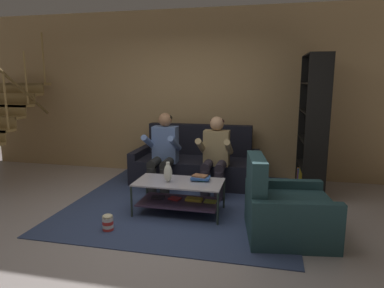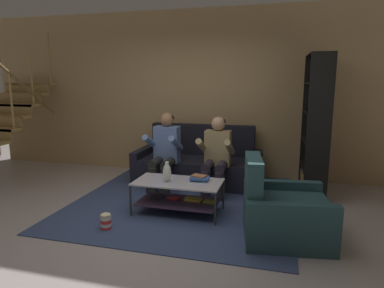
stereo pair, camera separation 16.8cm
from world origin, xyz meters
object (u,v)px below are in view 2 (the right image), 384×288
object	(u,v)px
couch	(199,164)
popcorn_tub	(106,221)
person_seated_left	(165,149)
coffee_table	(179,192)
vase	(167,172)
book_stack	(200,178)
bookshelf	(318,136)
person_seated_right	(216,153)
armchair	(282,213)

from	to	relation	value
couch	popcorn_tub	size ratio (longest dim) A/B	10.38
person_seated_left	coffee_table	bearing A→B (deg)	-60.63
vase	popcorn_tub	size ratio (longest dim) A/B	1.31
person_seated_left	vase	xyz separation A→B (m)	(0.35, -0.92, -0.10)
couch	book_stack	size ratio (longest dim) A/B	8.35
popcorn_tub	bookshelf	bearing A→B (deg)	39.46
coffee_table	bookshelf	size ratio (longest dim) A/B	0.54
vase	bookshelf	distance (m)	2.35
popcorn_tub	person_seated_right	bearing A→B (deg)	57.77
person_seated_left	couch	bearing A→B (deg)	52.47
book_stack	vase	bearing A→B (deg)	-157.73
person_seated_left	book_stack	bearing A→B (deg)	-45.80
vase	popcorn_tub	world-z (taller)	vase
couch	coffee_table	world-z (taller)	couch
book_stack	armchair	xyz separation A→B (m)	(1.05, -0.49, -0.18)
coffee_table	popcorn_tub	xyz separation A→B (m)	(-0.66, -0.70, -0.18)
armchair	vase	bearing A→B (deg)	167.00
armchair	coffee_table	bearing A→B (deg)	163.56
couch	bookshelf	xyz separation A→B (m)	(1.84, -0.10, 0.57)
couch	person_seated_left	bearing A→B (deg)	-127.53
couch	book_stack	world-z (taller)	couch
couch	book_stack	distance (m)	1.34
person_seated_left	person_seated_right	xyz separation A→B (m)	(0.81, -0.00, -0.02)
bookshelf	armchair	bearing A→B (deg)	-105.46
person_seated_right	coffee_table	distance (m)	0.98
person_seated_left	armchair	xyz separation A→B (m)	(1.78, -1.25, -0.37)
person_seated_right	vase	world-z (taller)	person_seated_right
vase	book_stack	world-z (taller)	vase
armchair	popcorn_tub	world-z (taller)	armchair
coffee_table	vase	size ratio (longest dim) A/B	4.30
couch	armchair	size ratio (longest dim) A/B	2.03
vase	popcorn_tub	bearing A→B (deg)	-128.92
person_seated_left	popcorn_tub	bearing A→B (deg)	-96.37
person_seated_right	vase	xyz separation A→B (m)	(-0.46, -0.91, -0.09)
book_stack	person_seated_left	bearing A→B (deg)	134.20
book_stack	bookshelf	bearing A→B (deg)	38.13
person_seated_right	bookshelf	distance (m)	1.52
coffee_table	bookshelf	world-z (taller)	bookshelf
popcorn_tub	armchair	bearing A→B (deg)	9.25
vase	person_seated_left	bearing A→B (deg)	110.91
person_seated_right	vase	distance (m)	1.03
vase	popcorn_tub	xyz separation A→B (m)	(-0.52, -0.65, -0.45)
vase	couch	bearing A→B (deg)	87.81
armchair	popcorn_tub	distance (m)	1.99
coffee_table	book_stack	xyz separation A→B (m)	(0.25, 0.11, 0.18)
popcorn_tub	vase	bearing A→B (deg)	51.08
person_seated_left	coffee_table	distance (m)	1.06
book_stack	armchair	distance (m)	1.17
coffee_table	armchair	world-z (taller)	armchair
person_seated_right	coffee_table	size ratio (longest dim) A/B	1.04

